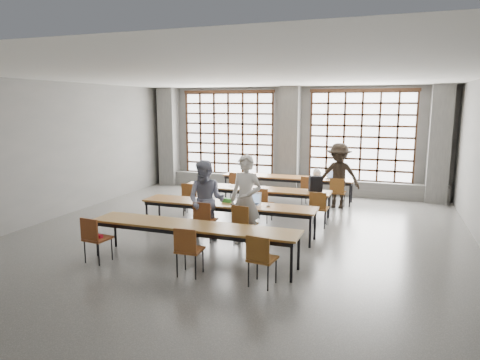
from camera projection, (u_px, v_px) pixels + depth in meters
name	position (u px, v px, depth m)	size (l,w,h in m)	color
floor	(236.00, 237.00, 9.55)	(11.00, 11.00, 0.00)	#4F504D
ceiling	(236.00, 76.00, 8.94)	(11.00, 11.00, 0.00)	silver
wall_back	(292.00, 140.00, 14.35)	(10.00, 10.00, 0.00)	#5D5D5B
wall_front	(43.00, 226.00, 4.13)	(10.00, 10.00, 0.00)	#5D5D5B
wall_left	(52.00, 151.00, 10.88)	(11.00, 11.00, 0.00)	#5D5D5B
column_left	(169.00, 137.00, 15.56)	(0.60, 0.55, 3.50)	#535351
column_mid	(290.00, 140.00, 14.09)	(0.60, 0.55, 3.50)	#535351
column_right	(439.00, 144.00, 12.62)	(0.60, 0.55, 3.50)	#535351
window_left	(228.00, 134.00, 14.99)	(3.32, 0.12, 3.00)	white
window_right	(361.00, 137.00, 13.52)	(3.32, 0.12, 3.00)	white
sill_ledge	(290.00, 184.00, 14.43)	(9.80, 0.35, 0.50)	#535351
desk_row_a	(287.00, 179.00, 13.14)	(4.00, 0.70, 0.73)	brown
desk_row_b	(255.00, 190.00, 11.34)	(4.00, 0.70, 0.73)	brown
desk_row_c	(228.00, 206.00, 9.60)	(4.00, 0.70, 0.73)	brown
desk_row_d	(193.00, 228.00, 7.88)	(4.00, 0.70, 0.73)	brown
chair_back_left	(237.00, 183.00, 13.05)	(0.52, 0.53, 0.88)	brown
chair_back_mid	(309.00, 188.00, 12.33)	(0.49, 0.49, 0.88)	brown
chair_back_right	(337.00, 190.00, 12.06)	(0.43, 0.44, 0.88)	brown
chair_mid_left	(190.00, 196.00, 11.30)	(0.49, 0.49, 0.88)	brown
chair_mid_centre	(262.00, 201.00, 10.65)	(0.46, 0.46, 0.88)	brown
chair_mid_right	(319.00, 206.00, 10.19)	(0.44, 0.44, 0.88)	brown
chair_front_left	(204.00, 217.00, 9.13)	(0.42, 0.43, 0.88)	brown
chair_front_right	(243.00, 221.00, 8.85)	(0.50, 0.50, 0.88)	brown
chair_near_left	(94.00, 235.00, 7.88)	(0.46, 0.47, 0.88)	brown
chair_near_mid	(188.00, 246.00, 7.25)	(0.44, 0.44, 0.88)	brown
chair_near_right	(261.00, 255.00, 6.83)	(0.47, 0.47, 0.88)	brown
student_male	(246.00, 200.00, 8.89)	(0.69, 0.46, 1.90)	silver
student_female	(206.00, 201.00, 9.19)	(0.85, 0.66, 1.74)	navy
student_back	(339.00, 176.00, 12.11)	(1.19, 0.68, 1.84)	black
laptop_front	(252.00, 201.00, 9.50)	(0.36, 0.31, 0.26)	silver
laptop_back	(333.00, 176.00, 12.78)	(0.40, 0.36, 0.26)	silver
mouse	(268.00, 206.00, 9.25)	(0.10, 0.06, 0.04)	silver
green_box	(227.00, 200.00, 9.67)	(0.25, 0.09, 0.09)	#31822A
phone	(234.00, 204.00, 9.43)	(0.13, 0.06, 0.01)	black
paper_sheet_a	(234.00, 186.00, 11.57)	(0.30, 0.21, 0.00)	white
paper_sheet_b	(243.00, 188.00, 11.38)	(0.30, 0.21, 0.00)	white
paper_sheet_c	(258.00, 188.00, 11.30)	(0.30, 0.21, 0.00)	white
backpack	(316.00, 184.00, 10.82)	(0.32, 0.20, 0.40)	black
plastic_bag	(317.00, 173.00, 12.86)	(0.26, 0.21, 0.29)	silver
red_pouch	(98.00, 236.00, 7.95)	(0.20, 0.08, 0.06)	#AD1526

